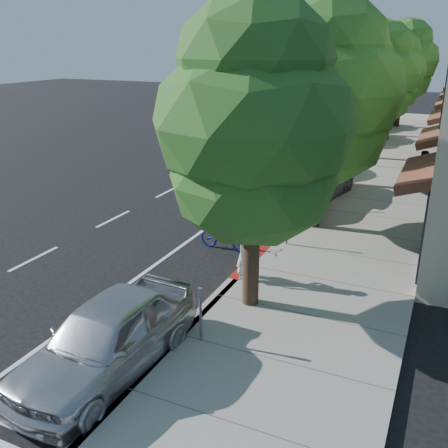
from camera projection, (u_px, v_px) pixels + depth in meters
The scene contains 18 objects.
ground at pixel (247, 270), 14.49m from camera, with size 120.00×120.00×0.00m, color black.
sidewalk at pixel (373, 202), 20.40m from camera, with size 4.60×56.00×0.15m, color gray.
curb at pixel (317, 195), 21.30m from camera, with size 0.30×56.00×0.15m, color #9E998E.
curb_red_segment at pixel (259, 255), 15.32m from camera, with size 0.32×4.00×0.15m, color maroon.
street_tree_0 at pixel (254, 127), 10.89m from camera, with size 4.53×4.53×7.28m.
street_tree_1 at pixel (322, 94), 15.95m from camera, with size 5.25×5.25×7.74m.
street_tree_2 at pixel (357, 91), 21.21m from camera, with size 3.76×3.76×6.78m.
street_tree_3 at pixel (379, 75), 26.22m from camera, with size 4.33×4.33×7.37m.
street_tree_4 at pixel (393, 72), 31.41m from camera, with size 4.10×4.10×7.04m.
street_tree_5 at pixel (404, 62), 36.38m from camera, with size 4.98×4.98×7.88m.
cyclist at pixel (245, 252), 13.45m from camera, with size 0.65×0.42×1.77m, color white.
bicycle at pixel (225, 236), 15.75m from camera, with size 0.59×1.68×0.88m, color #151A94.
silver_suv at pixel (299, 182), 20.23m from camera, with size 2.83×6.14×1.71m, color #A1A2A6.
dark_sedan at pixel (298, 158), 24.44m from camera, with size 1.79×5.12×1.69m, color black.
white_pickup at pixel (362, 130), 32.34m from camera, with size 2.25×5.53×1.61m, color white.
dark_suv_far at pixel (375, 119), 37.06m from camera, with size 1.91×4.75×1.62m, color black.
near_car_a at pixel (107, 338), 9.79m from camera, with size 1.82×4.52×1.54m, color silver.
pedestrian at pixel (422, 171), 21.38m from camera, with size 0.85×0.66×1.75m, color black.
Camera 1 is at (4.87, -12.23, 6.24)m, focal length 40.00 mm.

